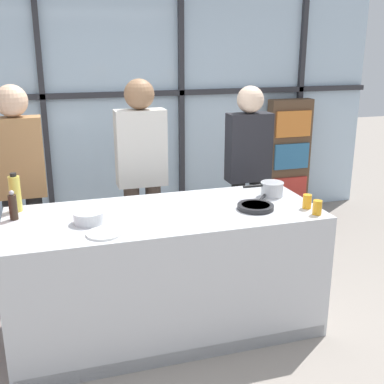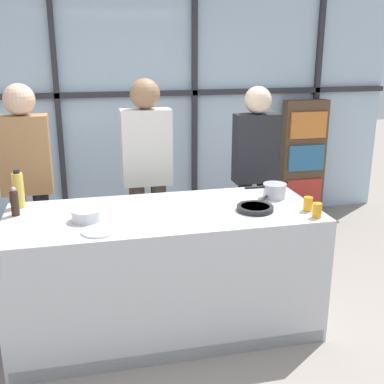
{
  "view_description": "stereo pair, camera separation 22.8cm",
  "coord_description": "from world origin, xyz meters",
  "px_view_note": "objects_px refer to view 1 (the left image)",
  "views": [
    {
      "loc": [
        -0.75,
        -3.13,
        2.08
      ],
      "look_at": [
        0.23,
        0.1,
        1.04
      ],
      "focal_mm": 45.0,
      "sensor_mm": 36.0,
      "label": 1
    },
    {
      "loc": [
        -0.53,
        -3.19,
        2.08
      ],
      "look_at": [
        0.23,
        0.1,
        1.04
      ],
      "focal_mm": 45.0,
      "sensor_mm": 36.0,
      "label": 2
    }
  ],
  "objects_px": {
    "spectator_center_left": "(142,169)",
    "juice_glass_far": "(307,201)",
    "white_plate": "(104,234)",
    "mixing_bowl": "(89,217)",
    "pepper_grinder": "(13,206)",
    "saucepan": "(272,189)",
    "oil_bottle": "(15,193)",
    "spectator_far_left": "(20,179)",
    "juice_glass_near": "(317,207)",
    "spectator_center_right": "(248,166)",
    "frying_pan": "(256,206)"
  },
  "relations": [
    {
      "from": "spectator_center_left",
      "to": "juice_glass_far",
      "type": "relative_size",
      "value": 17.69
    },
    {
      "from": "spectator_far_left",
      "to": "saucepan",
      "type": "xyz_separation_m",
      "value": [
        1.88,
        -0.72,
        -0.04
      ]
    },
    {
      "from": "white_plate",
      "to": "mixing_bowl",
      "type": "bearing_deg",
      "value": 106.97
    },
    {
      "from": "spectator_far_left",
      "to": "spectator_center_right",
      "type": "bearing_deg",
      "value": -180.0
    },
    {
      "from": "spectator_center_right",
      "to": "pepper_grinder",
      "type": "bearing_deg",
      "value": 18.76
    },
    {
      "from": "saucepan",
      "to": "mixing_bowl",
      "type": "height_order",
      "value": "saucepan"
    },
    {
      "from": "spectator_center_right",
      "to": "pepper_grinder",
      "type": "distance_m",
      "value": 2.13
    },
    {
      "from": "spectator_center_right",
      "to": "spectator_center_left",
      "type": "bearing_deg",
      "value": 0.0
    },
    {
      "from": "spectator_center_right",
      "to": "saucepan",
      "type": "bearing_deg",
      "value": 81.47
    },
    {
      "from": "spectator_far_left",
      "to": "frying_pan",
      "type": "relative_size",
      "value": 4.39
    },
    {
      "from": "spectator_far_left",
      "to": "pepper_grinder",
      "type": "distance_m",
      "value": 0.68
    },
    {
      "from": "spectator_center_right",
      "to": "juice_glass_near",
      "type": "bearing_deg",
      "value": 90.51
    },
    {
      "from": "spectator_center_left",
      "to": "spectator_center_right",
      "type": "distance_m",
      "value": 1.0
    },
    {
      "from": "juice_glass_far",
      "to": "mixing_bowl",
      "type": "bearing_deg",
      "value": 174.31
    },
    {
      "from": "spectator_far_left",
      "to": "oil_bottle",
      "type": "distance_m",
      "value": 0.51
    },
    {
      "from": "mixing_bowl",
      "to": "juice_glass_far",
      "type": "relative_size",
      "value": 1.96
    },
    {
      "from": "frying_pan",
      "to": "oil_bottle",
      "type": "height_order",
      "value": "oil_bottle"
    },
    {
      "from": "white_plate",
      "to": "juice_glass_near",
      "type": "distance_m",
      "value": 1.47
    },
    {
      "from": "pepper_grinder",
      "to": "white_plate",
      "type": "bearing_deg",
      "value": -39.38
    },
    {
      "from": "pepper_grinder",
      "to": "juice_glass_far",
      "type": "distance_m",
      "value": 2.06
    },
    {
      "from": "saucepan",
      "to": "oil_bottle",
      "type": "relative_size",
      "value": 1.18
    },
    {
      "from": "juice_glass_near",
      "to": "mixing_bowl",
      "type": "bearing_deg",
      "value": 169.23
    },
    {
      "from": "juice_glass_near",
      "to": "saucepan",
      "type": "bearing_deg",
      "value": 103.87
    },
    {
      "from": "spectator_center_right",
      "to": "mixing_bowl",
      "type": "distance_m",
      "value": 1.78
    },
    {
      "from": "frying_pan",
      "to": "oil_bottle",
      "type": "distance_m",
      "value": 1.72
    },
    {
      "from": "saucepan",
      "to": "juice_glass_far",
      "type": "bearing_deg",
      "value": -70.74
    },
    {
      "from": "spectator_center_left",
      "to": "juice_glass_far",
      "type": "distance_m",
      "value": 1.46
    },
    {
      "from": "saucepan",
      "to": "spectator_center_left",
      "type": "bearing_deg",
      "value": 141.15
    },
    {
      "from": "pepper_grinder",
      "to": "spectator_center_left",
      "type": "bearing_deg",
      "value": 33.91
    },
    {
      "from": "spectator_far_left",
      "to": "white_plate",
      "type": "distance_m",
      "value": 1.26
    },
    {
      "from": "saucepan",
      "to": "juice_glass_far",
      "type": "distance_m",
      "value": 0.36
    },
    {
      "from": "spectator_center_right",
      "to": "white_plate",
      "type": "bearing_deg",
      "value": 37.83
    },
    {
      "from": "saucepan",
      "to": "oil_bottle",
      "type": "bearing_deg",
      "value": 173.7
    },
    {
      "from": "oil_bottle",
      "to": "juice_glass_near",
      "type": "height_order",
      "value": "oil_bottle"
    },
    {
      "from": "white_plate",
      "to": "spectator_far_left",
      "type": "bearing_deg",
      "value": 115.02
    },
    {
      "from": "mixing_bowl",
      "to": "white_plate",
      "type": "bearing_deg",
      "value": -73.03
    },
    {
      "from": "spectator_far_left",
      "to": "spectator_center_right",
      "type": "xyz_separation_m",
      "value": [
        1.99,
        -0.0,
        -0.04
      ]
    },
    {
      "from": "pepper_grinder",
      "to": "juice_glass_far",
      "type": "bearing_deg",
      "value": -10.36
    },
    {
      "from": "spectator_far_left",
      "to": "pepper_grinder",
      "type": "height_order",
      "value": "spectator_far_left"
    },
    {
      "from": "juice_glass_near",
      "to": "juice_glass_far",
      "type": "distance_m",
      "value": 0.14
    },
    {
      "from": "spectator_far_left",
      "to": "spectator_center_right",
      "type": "relative_size",
      "value": 1.03
    },
    {
      "from": "mixing_bowl",
      "to": "spectator_far_left",
      "type": "bearing_deg",
      "value": 116.98
    },
    {
      "from": "mixing_bowl",
      "to": "pepper_grinder",
      "type": "distance_m",
      "value": 0.53
    },
    {
      "from": "spectator_far_left",
      "to": "mixing_bowl",
      "type": "bearing_deg",
      "value": 116.98
    },
    {
      "from": "white_plate",
      "to": "mixing_bowl",
      "type": "relative_size",
      "value": 1.12
    },
    {
      "from": "oil_bottle",
      "to": "juice_glass_near",
      "type": "distance_m",
      "value": 2.13
    },
    {
      "from": "spectator_center_right",
      "to": "juice_glass_near",
      "type": "relative_size",
      "value": 16.9
    },
    {
      "from": "spectator_center_left",
      "to": "oil_bottle",
      "type": "bearing_deg",
      "value": 26.71
    },
    {
      "from": "oil_bottle",
      "to": "pepper_grinder",
      "type": "height_order",
      "value": "oil_bottle"
    },
    {
      "from": "white_plate",
      "to": "oil_bottle",
      "type": "bearing_deg",
      "value": 130.68
    }
  ]
}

